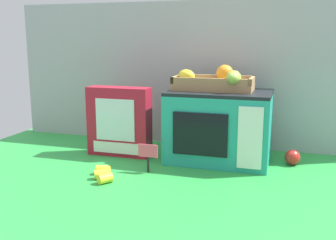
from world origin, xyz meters
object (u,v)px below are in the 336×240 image
(toy_microwave, at_px, (219,126))
(food_groups_crate, at_px, (215,82))
(cookie_set_box, at_px, (119,122))
(price_sign, at_px, (148,154))
(loose_toy_apple, at_px, (292,157))
(loose_toy_banana, at_px, (103,174))

(toy_microwave, height_order, food_groups_crate, food_groups_crate)
(toy_microwave, relative_size, cookie_set_box, 1.39)
(toy_microwave, bearing_deg, food_groups_crate, 139.74)
(price_sign, bearing_deg, food_groups_crate, 51.28)
(cookie_set_box, xyz_separation_m, loose_toy_apple, (0.66, 0.07, -0.11))
(food_groups_crate, height_order, loose_toy_apple, food_groups_crate)
(toy_microwave, distance_m, cookie_set_box, 0.39)
(price_sign, distance_m, loose_toy_banana, 0.17)
(toy_microwave, distance_m, food_groups_crate, 0.17)
(price_sign, relative_size, loose_toy_banana, 0.83)
(price_sign, bearing_deg, loose_toy_apple, 26.30)
(toy_microwave, distance_m, loose_toy_apple, 0.29)
(food_groups_crate, height_order, cookie_set_box, food_groups_crate)
(food_groups_crate, bearing_deg, loose_toy_apple, 1.28)
(price_sign, bearing_deg, toy_microwave, 45.00)
(cookie_set_box, relative_size, price_sign, 2.72)
(cookie_set_box, distance_m, loose_toy_apple, 0.67)
(toy_microwave, relative_size, price_sign, 3.77)
(cookie_set_box, bearing_deg, loose_toy_banana, -77.29)
(price_sign, bearing_deg, cookie_set_box, 137.16)
(price_sign, xyz_separation_m, loose_toy_apple, (0.48, 0.24, -0.04))
(cookie_set_box, relative_size, loose_toy_apple, 4.80)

